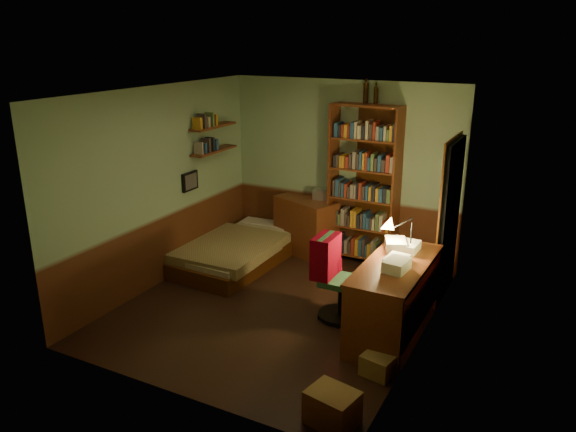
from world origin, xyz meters
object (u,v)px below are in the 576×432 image
at_px(bed, 238,242).
at_px(bookshelf, 364,186).
at_px(mini_stereo, 323,194).
at_px(cardboard_box_b, 378,365).
at_px(dresser, 306,226).
at_px(cardboard_box_a, 332,408).
at_px(office_chair, 341,281).
at_px(desk_lamp, 412,225).
at_px(desk, 394,299).

xyz_separation_m(bed, bookshelf, (1.58, 0.88, 0.84)).
xyz_separation_m(mini_stereo, cardboard_box_b, (1.82, -2.73, -0.82)).
bearing_deg(bed, mini_stereo, 47.29).
xyz_separation_m(bed, cardboard_box_b, (2.75, -1.81, -0.20)).
height_order(dresser, bookshelf, bookshelf).
bearing_deg(bookshelf, cardboard_box_a, -67.88).
relative_size(office_chair, cardboard_box_b, 3.11).
bearing_deg(dresser, cardboard_box_b, -30.31).
xyz_separation_m(dresser, bookshelf, (0.87, 0.08, 0.72)).
bearing_deg(mini_stereo, bed, -142.54).
bearing_deg(desk_lamp, bookshelf, 142.43).
bearing_deg(office_chair, mini_stereo, 118.91).
bearing_deg(bookshelf, desk, -54.54).
xyz_separation_m(dresser, cardboard_box_a, (1.92, -3.48, -0.27)).
height_order(dresser, desk_lamp, desk_lamp).
height_order(office_chair, cardboard_box_a, office_chair).
bearing_deg(desk, desk_lamp, 84.74).
bearing_deg(cardboard_box_b, mini_stereo, 123.71).
relative_size(dresser, desk_lamp, 1.47).
bearing_deg(bed, dresser, 50.71).
distance_m(bed, cardboard_box_b, 3.30).
height_order(office_chair, cardboard_box_b, office_chair).
height_order(mini_stereo, office_chair, mini_stereo).
relative_size(office_chair, cardboard_box_a, 2.26).
distance_m(office_chair, cardboard_box_b, 1.26).
distance_m(mini_stereo, cardboard_box_a, 4.06).
xyz_separation_m(bookshelf, desk_lamp, (1.09, -1.44, 0.03)).
bearing_deg(bed, bookshelf, 31.69).
height_order(desk_lamp, office_chair, desk_lamp).
relative_size(dresser, desk, 0.61).
relative_size(bed, mini_stereo, 7.66).
distance_m(dresser, office_chair, 2.11).
xyz_separation_m(bed, desk, (2.63, -0.95, 0.12)).
height_order(bed, mini_stereo, mini_stereo).
bearing_deg(bed, cardboard_box_b, -30.88).
xyz_separation_m(bed, desk_lamp, (2.67, -0.56, 0.87)).
distance_m(bed, cardboard_box_a, 3.76).
bearing_deg(bookshelf, mini_stereo, -177.96).
distance_m(dresser, cardboard_box_a, 3.98).
bearing_deg(bookshelf, cardboard_box_b, -60.87).
relative_size(dresser, cardboard_box_a, 2.32).
xyz_separation_m(desk, cardboard_box_b, (0.12, -0.86, -0.32)).
bearing_deg(bed, cardboard_box_a, -43.00).
xyz_separation_m(bookshelf, desk, (1.05, -1.83, -0.72)).
relative_size(dresser, office_chair, 1.03).
bearing_deg(office_chair, dresser, 125.71).
bearing_deg(bed, desk_lamp, -9.30).
bearing_deg(dresser, mini_stereo, 51.70).
height_order(dresser, cardboard_box_a, dresser).
distance_m(desk_lamp, cardboard_box_a, 2.36).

